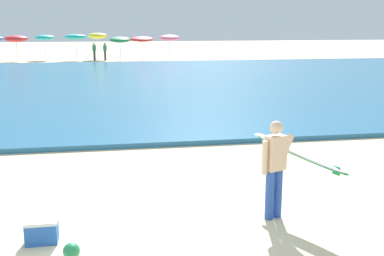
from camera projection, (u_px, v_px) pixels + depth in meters
The scene contains 14 objects.
ground_plane at pixel (126, 232), 7.74m from camera, with size 160.00×160.00×0.00m, color beige.
sea at pixel (113, 83), 26.27m from camera, with size 120.00×28.00×0.14m, color teal.
surfer_with_board at pixel (285, 159), 8.22m from camera, with size 1.31×2.25×1.73m.
beach_umbrella_2 at pixel (16, 39), 41.67m from camera, with size 2.02×2.03×2.26m.
beach_umbrella_3 at pixel (45, 37), 43.42m from camera, with size 1.71×1.71×2.24m.
beach_umbrella_4 at pixel (76, 37), 42.85m from camera, with size 1.99×2.02×2.38m.
beach_umbrella_5 at pixel (98, 36), 44.09m from camera, with size 1.76×1.79×2.45m.
beach_umbrella_6 at pixel (120, 40), 42.09m from camera, with size 1.85×1.89×2.18m.
beach_umbrella_7 at pixel (142, 39), 42.60m from camera, with size 2.07×2.10×2.18m.
beach_umbrella_8 at pixel (170, 38), 43.48m from camera, with size 1.90×1.93×2.29m.
beachgoer_near_row_left at pixel (105, 51), 42.62m from camera, with size 0.32×0.20×1.58m.
beachgoer_near_row_mid at pixel (94, 51), 42.38m from camera, with size 0.32×0.20×1.58m.
beach_ball at pixel (71, 251), 6.84m from camera, with size 0.25×0.25×0.25m, color #23844C.
cooler_box at pixel (42, 231), 7.36m from camera, with size 0.49×0.35×0.37m.
Camera 1 is at (-0.17, -7.27, 3.34)m, focal length 44.53 mm.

